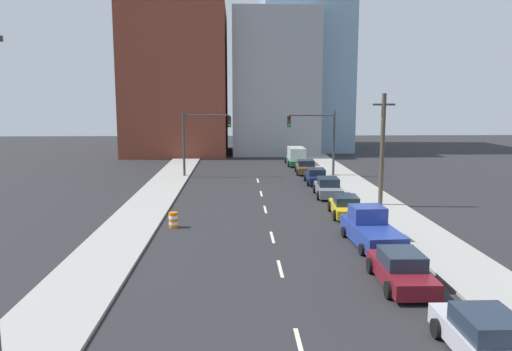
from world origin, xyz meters
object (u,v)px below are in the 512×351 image
Objects in this scene: sedan_maroon at (401,269)px; box_truck_green at (296,157)px; traffic_signal_left at (197,134)px; sedan_brown at (306,167)px; sedan_yellow at (346,207)px; sedan_gray at (328,188)px; traffic_barrel at (173,220)px; utility_pole_right_mid at (382,149)px; sedan_navy at (316,177)px; traffic_signal_right at (321,134)px; sedan_silver at (487,339)px; pickup_truck_blue at (371,230)px.

box_truck_green reaches higher than sedan_maroon.
traffic_signal_left is 1.07× the size of box_truck_green.
sedan_yellow is at bearing -86.99° from sedan_brown.
sedan_maroon is at bearing -88.19° from sedan_gray.
sedan_yellow is 19.31m from sedan_brown.
sedan_maroon is (10.86, -9.99, 0.20)m from traffic_barrel.
sedan_yellow is at bearing -56.92° from traffic_signal_left.
sedan_gray is at bearing 128.40° from utility_pole_right_mid.
traffic_signal_left is at bearing 160.71° from sedan_navy.
sedan_gray reaches higher than sedan_maroon.
sedan_maroon is 0.97× the size of sedan_gray.
utility_pole_right_mid is 1.74× the size of sedan_maroon.
sedan_gray is (11.35, -10.59, -3.61)m from traffic_signal_left.
traffic_signal_left and traffic_signal_right have the same top height.
sedan_navy is (-0.15, 31.96, -0.03)m from sedan_silver.
traffic_signal_left is 38.24m from sedan_silver.
sedan_yellow is at bearing 91.01° from sedan_silver.
sedan_yellow is 6.80m from sedan_gray.
sedan_silver is at bearing -83.67° from sedan_maroon.
traffic_barrel is at bearing -121.65° from traffic_signal_right.
traffic_signal_right is at bearing 87.11° from sedan_gray.
box_truck_green is at bearing 86.94° from pickup_truck_blue.
traffic_signal_left is at bearing 108.04° from sedan_silver.
utility_pole_right_mid is (2.05, -14.56, -0.08)m from traffic_signal_right.
utility_pole_right_mid is at bearing -71.49° from sedan_navy.
traffic_signal_left is 14.56m from box_truck_green.
pickup_truck_blue reaches higher than sedan_navy.
pickup_truck_blue is 1.25× the size of sedan_brown.
sedan_gray is at bearing -89.14° from box_truck_green.
traffic_signal_left reaches higher than sedan_gray.
traffic_signal_left is at bearing 110.87° from sedan_maroon.
pickup_truck_blue reaches higher than sedan_gray.
sedan_brown is at bearing 121.76° from traffic_signal_right.
sedan_yellow is (-0.19, 18.89, -0.04)m from sedan_silver.
box_truck_green reaches higher than sedan_brown.
sedan_gray is at bearing -86.78° from sedan_brown.
sedan_yellow is 1.01× the size of sedan_navy.
sedan_navy is (11.37, -4.32, -3.67)m from traffic_signal_left.
sedan_silver reaches higher than sedan_navy.
sedan_gray is (11.28, 9.50, 0.23)m from traffic_barrel.
sedan_silver is at bearing -86.58° from sedan_gray.
utility_pole_right_mid is 16.32m from sedan_maroon.
box_truck_green is (-0.47, 45.18, 0.34)m from sedan_silver.
traffic_barrel is 14.75m from sedan_gray.
box_truck_green is (-0.18, 32.99, 0.21)m from pickup_truck_blue.
utility_pole_right_mid reaches higher than sedan_brown.
box_truck_green is at bearing 93.93° from sedan_gray.
utility_pole_right_mid is 1.82× the size of sedan_yellow.
box_truck_green reaches higher than sedan_yellow.
traffic_signal_right is 1.47× the size of sedan_brown.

